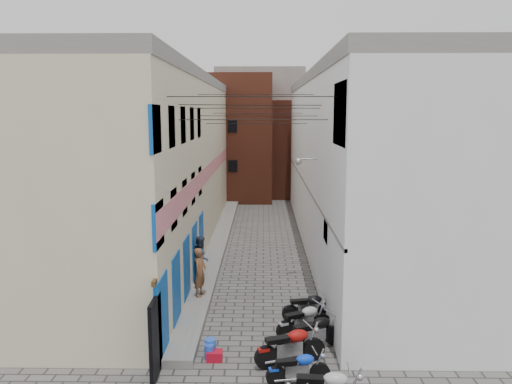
{
  "coord_description": "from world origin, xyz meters",
  "views": [
    {
      "loc": [
        0.35,
        -12.85,
        7.04
      ],
      "look_at": [
        -0.03,
        12.43,
        3.0
      ],
      "focal_mm": 35.0,
      "sensor_mm": 36.0,
      "label": 1
    }
  ],
  "objects_px": {
    "motorcycle_c": "(298,366)",
    "person_b": "(201,257)",
    "motorcycle_g": "(309,305)",
    "water_jug_far": "(210,347)",
    "water_jug_near": "(209,352)",
    "motorcycle_f": "(304,319)",
    "motorcycle_d": "(290,344)",
    "motorcycle_e": "(315,331)",
    "person_a": "(200,272)",
    "red_crate": "(214,356)"
  },
  "relations": [
    {
      "from": "motorcycle_f",
      "to": "person_a",
      "type": "height_order",
      "value": "person_a"
    },
    {
      "from": "motorcycle_c",
      "to": "motorcycle_g",
      "type": "relative_size",
      "value": 0.92
    },
    {
      "from": "motorcycle_g",
      "to": "person_b",
      "type": "relative_size",
      "value": 1.04
    },
    {
      "from": "motorcycle_c",
      "to": "motorcycle_d",
      "type": "bearing_deg",
      "value": 178.64
    },
    {
      "from": "motorcycle_d",
      "to": "red_crate",
      "type": "xyz_separation_m",
      "value": [
        -2.16,
        0.19,
        -0.47
      ]
    },
    {
      "from": "motorcycle_d",
      "to": "water_jug_near",
      "type": "height_order",
      "value": "motorcycle_d"
    },
    {
      "from": "motorcycle_g",
      "to": "water_jug_far",
      "type": "distance_m",
      "value": 4.03
    },
    {
      "from": "motorcycle_e",
      "to": "person_a",
      "type": "bearing_deg",
      "value": -159.43
    },
    {
      "from": "motorcycle_c",
      "to": "person_b",
      "type": "bearing_deg",
      "value": -165.5
    },
    {
      "from": "water_jug_far",
      "to": "red_crate",
      "type": "height_order",
      "value": "water_jug_far"
    },
    {
      "from": "motorcycle_c",
      "to": "person_a",
      "type": "relative_size",
      "value": 0.94
    },
    {
      "from": "motorcycle_e",
      "to": "person_a",
      "type": "distance_m",
      "value": 5.43
    },
    {
      "from": "person_b",
      "to": "water_jug_near",
      "type": "distance_m",
      "value": 6.57
    },
    {
      "from": "motorcycle_f",
      "to": "water_jug_far",
      "type": "distance_m",
      "value": 3.18
    },
    {
      "from": "motorcycle_d",
      "to": "person_b",
      "type": "xyz_separation_m",
      "value": [
        -3.33,
        6.69,
        0.53
      ]
    },
    {
      "from": "motorcycle_g",
      "to": "motorcycle_d",
      "type": "bearing_deg",
      "value": -25.63
    },
    {
      "from": "motorcycle_c",
      "to": "motorcycle_e",
      "type": "height_order",
      "value": "motorcycle_e"
    },
    {
      "from": "water_jug_far",
      "to": "motorcycle_c",
      "type": "bearing_deg",
      "value": -31.37
    },
    {
      "from": "motorcycle_d",
      "to": "motorcycle_g",
      "type": "relative_size",
      "value": 1.14
    },
    {
      "from": "person_a",
      "to": "water_jug_far",
      "type": "xyz_separation_m",
      "value": [
        0.82,
        -4.2,
        -0.9
      ]
    },
    {
      "from": "person_b",
      "to": "water_jug_far",
      "type": "distance_m",
      "value": 6.37
    },
    {
      "from": "person_b",
      "to": "water_jug_far",
      "type": "relative_size",
      "value": 3.41
    },
    {
      "from": "motorcycle_g",
      "to": "water_jug_far",
      "type": "xyz_separation_m",
      "value": [
        -3.09,
        -2.57,
        -0.28
      ]
    },
    {
      "from": "motorcycle_f",
      "to": "person_a",
      "type": "distance_m",
      "value": 4.64
    },
    {
      "from": "motorcycle_d",
      "to": "motorcycle_f",
      "type": "relative_size",
      "value": 1.09
    },
    {
      "from": "motorcycle_g",
      "to": "motorcycle_f",
      "type": "bearing_deg",
      "value": -23.52
    },
    {
      "from": "person_a",
      "to": "red_crate",
      "type": "relative_size",
      "value": 4.01
    },
    {
      "from": "motorcycle_d",
      "to": "motorcycle_f",
      "type": "distance_m",
      "value": 1.94
    },
    {
      "from": "water_jug_near",
      "to": "motorcycle_g",
      "type": "bearing_deg",
      "value": 41.84
    },
    {
      "from": "water_jug_near",
      "to": "person_b",
      "type": "bearing_deg",
      "value": 99.02
    },
    {
      "from": "motorcycle_g",
      "to": "red_crate",
      "type": "xyz_separation_m",
      "value": [
        -2.95,
        -2.84,
        -0.4
      ]
    },
    {
      "from": "motorcycle_f",
      "to": "person_b",
      "type": "height_order",
      "value": "person_b"
    },
    {
      "from": "motorcycle_g",
      "to": "red_crate",
      "type": "bearing_deg",
      "value": -57.12
    },
    {
      "from": "motorcycle_e",
      "to": "water_jug_near",
      "type": "height_order",
      "value": "motorcycle_e"
    },
    {
      "from": "motorcycle_c",
      "to": "motorcycle_f",
      "type": "relative_size",
      "value": 0.88
    },
    {
      "from": "person_a",
      "to": "water_jug_far",
      "type": "relative_size",
      "value": 3.5
    },
    {
      "from": "motorcycle_c",
      "to": "motorcycle_d",
      "type": "distance_m",
      "value": 1.05
    },
    {
      "from": "motorcycle_d",
      "to": "water_jug_far",
      "type": "xyz_separation_m",
      "value": [
        -2.3,
        0.47,
        -0.35
      ]
    },
    {
      "from": "motorcycle_c",
      "to": "motorcycle_e",
      "type": "relative_size",
      "value": 0.85
    },
    {
      "from": "motorcycle_f",
      "to": "water_jug_near",
      "type": "height_order",
      "value": "motorcycle_f"
    },
    {
      "from": "motorcycle_e",
      "to": "motorcycle_d",
      "type": "bearing_deg",
      "value": -65.65
    },
    {
      "from": "motorcycle_g",
      "to": "red_crate",
      "type": "relative_size",
      "value": 4.07
    },
    {
      "from": "person_b",
      "to": "motorcycle_c",
      "type": "bearing_deg",
      "value": -146.77
    },
    {
      "from": "motorcycle_g",
      "to": "person_a",
      "type": "height_order",
      "value": "person_a"
    },
    {
      "from": "motorcycle_c",
      "to": "motorcycle_f",
      "type": "bearing_deg",
      "value": 162.8
    },
    {
      "from": "person_b",
      "to": "motorcycle_e",
      "type": "bearing_deg",
      "value": -135.43
    },
    {
      "from": "person_b",
      "to": "red_crate",
      "type": "distance_m",
      "value": 6.68
    },
    {
      "from": "motorcycle_e",
      "to": "motorcycle_f",
      "type": "bearing_deg",
      "value": 169.72
    },
    {
      "from": "water_jug_far",
      "to": "red_crate",
      "type": "bearing_deg",
      "value": -61.88
    },
    {
      "from": "water_jug_near",
      "to": "water_jug_far",
      "type": "xyz_separation_m",
      "value": [
        0.01,
        0.2,
        0.04
      ]
    }
  ]
}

